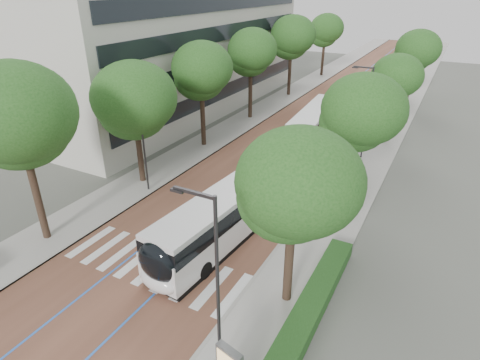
{
  "coord_description": "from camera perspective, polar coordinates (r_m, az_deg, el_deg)",
  "views": [
    {
      "loc": [
        12.9,
        -12.68,
        14.33
      ],
      "look_at": [
        1.53,
        8.6,
        2.4
      ],
      "focal_mm": 30.0,
      "sensor_mm": 36.0,
      "label": 1
    }
  ],
  "objects": [
    {
      "name": "bus_queued_0",
      "position": [
        40.6,
        10.41,
        7.63
      ],
      "size": [
        3.31,
        12.53,
        3.2
      ],
      "rotation": [
        0.0,
        0.0,
        0.07
      ],
      "color": "silver",
      "rests_on": "ground"
    },
    {
      "name": "lamp_post_left",
      "position": [
        29.89,
        -13.63,
        5.57
      ],
      "size": [
        0.14,
        0.14,
        8.0
      ],
      "primitive_type": "cylinder",
      "color": "#2A2A2C",
      "rests_on": "sidewalk_left"
    },
    {
      "name": "office_building",
      "position": [
        52.51,
        -10.82,
        17.85
      ],
      "size": [
        18.11,
        40.0,
        14.0
      ],
      "color": "#AEABA1",
      "rests_on": "ground"
    },
    {
      "name": "lane_line_right",
      "position": [
        55.75,
        15.73,
        10.47
      ],
      "size": [
        0.12,
        126.0,
        0.01
      ],
      "primitive_type": "cube",
      "color": "blue",
      "rests_on": "road"
    },
    {
      "name": "ground",
      "position": [
        23.08,
        -13.89,
        -13.01
      ],
      "size": [
        160.0,
        160.0,
        0.0
      ],
      "primitive_type": "plane",
      "color": "#51544C",
      "rests_on": "ground"
    },
    {
      "name": "bus_queued_1",
      "position": [
        52.08,
        15.46,
        11.26
      ],
      "size": [
        3.28,
        12.53,
        3.2
      ],
      "rotation": [
        0.0,
        0.0,
        -0.06
      ],
      "color": "silver",
      "rests_on": "ground"
    },
    {
      "name": "lane_line_left",
      "position": [
        56.48,
        12.54,
        11.02
      ],
      "size": [
        0.12,
        126.0,
        0.01
      ],
      "primitive_type": "cube",
      "color": "blue",
      "rests_on": "road"
    },
    {
      "name": "sidewalk_right",
      "position": [
        54.85,
        21.77,
        9.37
      ],
      "size": [
        4.0,
        140.0,
        0.12
      ],
      "primitive_type": "cube",
      "color": "#9C9993",
      "rests_on": "ground"
    },
    {
      "name": "kerb_left",
      "position": [
        57.63,
        8.68,
        11.68
      ],
      "size": [
        0.2,
        140.0,
        0.14
      ],
      "primitive_type": "cube",
      "color": "gray",
      "rests_on": "ground"
    },
    {
      "name": "trees_right",
      "position": [
        35.38,
        19.28,
        11.51
      ],
      "size": [
        5.63,
        47.53,
        8.64
      ],
      "color": "black",
      "rests_on": "ground"
    },
    {
      "name": "zebra_crossing",
      "position": [
        23.52,
        -11.91,
        -11.83
      ],
      "size": [
        10.55,
        3.6,
        0.01
      ],
      "color": "silver",
      "rests_on": "ground"
    },
    {
      "name": "hedge",
      "position": [
        19.13,
        8.41,
        -20.27
      ],
      "size": [
        1.2,
        14.0,
        0.8
      ],
      "primitive_type": "cube",
      "color": "#1B3C15",
      "rests_on": "sidewalk_right"
    },
    {
      "name": "road",
      "position": [
        56.1,
        14.13,
        10.74
      ],
      "size": [
        11.0,
        140.0,
        0.02
      ],
      "primitive_type": "cube",
      "color": "brown",
      "rests_on": "ground"
    },
    {
      "name": "lead_bus",
      "position": [
        26.13,
        1.03,
        -2.79
      ],
      "size": [
        4.03,
        18.54,
        3.2
      ],
      "rotation": [
        0.0,
        0.0,
        -0.08
      ],
      "color": "black",
      "rests_on": "ground"
    },
    {
      "name": "kerb_right",
      "position": [
        55.07,
        19.81,
        9.75
      ],
      "size": [
        0.2,
        140.0,
        0.14
      ],
      "primitive_type": "cube",
      "color": "gray",
      "rests_on": "ground"
    },
    {
      "name": "streetlight_near",
      "position": [
        14.96,
        -3.85,
        -13.26
      ],
      "size": [
        1.82,
        0.2,
        8.0
      ],
      "color": "#2A2A2C",
      "rests_on": "sidewalk_right"
    },
    {
      "name": "sidewalk_left",
      "position": [
        58.27,
        6.89,
        11.95
      ],
      "size": [
        4.0,
        140.0,
        0.12
      ],
      "primitive_type": "cube",
      "color": "#9C9993",
      "rests_on": "ground"
    },
    {
      "name": "trees_left",
      "position": [
        41.42,
        -1.95,
        16.21
      ],
      "size": [
        6.35,
        60.89,
        10.3
      ],
      "color": "black",
      "rests_on": "ground"
    },
    {
      "name": "streetlight_far",
      "position": [
        36.51,
        17.49,
        10.0
      ],
      "size": [
        1.82,
        0.2,
        8.0
      ],
      "color": "#2A2A2C",
      "rests_on": "sidewalk_right"
    }
  ]
}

